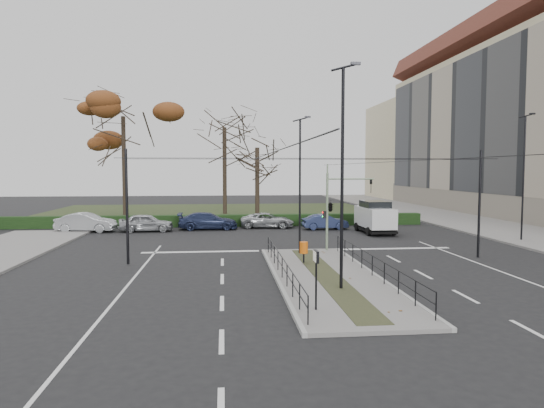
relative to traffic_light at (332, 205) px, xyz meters
The scene contains 23 objects.
ground 5.59m from the traffic_light, 111.44° to the right, with size 140.00×140.00×0.00m, color black.
median_island 7.72m from the traffic_light, 104.17° to the right, with size 4.40×15.00×0.14m, color slate.
sidewalk_east 24.03m from the traffic_light, 47.15° to the left, with size 8.00×90.00×0.14m, color slate.
park 28.71m from the traffic_light, 105.77° to the left, with size 38.00×26.00×0.10m, color #253219.
hedge 16.26m from the traffic_light, 118.85° to the left, with size 38.00×1.00×1.00m, color black.
apartment_block 33.51m from the traffic_light, 36.61° to the left, with size 13.09×52.10×21.64m.
median_railing 7.54m from the traffic_light, 103.98° to the right, with size 4.14×13.24×0.92m.
catenary 3.44m from the traffic_light, 121.52° to the right, with size 20.00×34.00×6.00m.
traffic_light is the anchor object (origin of this frame).
litter_bin 4.90m from the traffic_light, 120.78° to the right, with size 0.43×0.43×1.09m.
info_panel 12.61m from the traffic_light, 105.09° to the right, with size 0.12×0.53×2.04m.
streetlamp_median_near 9.65m from the traffic_light, 100.20° to the right, with size 0.75×0.15×8.97m.
streetlamp_median_far 2.58m from the traffic_light, 155.69° to the right, with size 0.65×0.13×7.80m.
streetlamp_sidewalk 14.33m from the traffic_light, 11.72° to the left, with size 0.72×0.15×8.60m.
parked_car_first 16.81m from the traffic_light, 138.62° to the left, with size 1.69×4.21×1.43m, color #9B9EA2.
parked_car_second 20.66m from the traffic_light, 146.86° to the left, with size 1.60×4.59×1.51m, color #9B9EA2.
parked_car_third 14.36m from the traffic_light, 122.70° to the left, with size 1.98×4.87×1.41m, color #1F2848.
parked_car_fourth 13.10m from the traffic_light, 101.90° to the left, with size 2.10×4.55×1.26m, color #9B9EA2.
white_van 10.00m from the traffic_light, 57.43° to the left, with size 2.22×4.76×2.51m.
rust_tree 29.96m from the traffic_light, 125.09° to the left, with size 10.46×10.46×13.59m.
bare_tree_center 26.76m from the traffic_light, 103.82° to the left, with size 7.76×7.76×12.54m.
bare_tree_near 21.06m from the traffic_light, 98.29° to the left, with size 5.10×5.10×9.35m.
parked_car_fifth 11.43m from the traffic_light, 79.93° to the left, with size 1.31×3.76×1.24m, color #1F2848.
Camera 1 is at (-4.62, -23.64, 4.90)m, focal length 32.00 mm.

